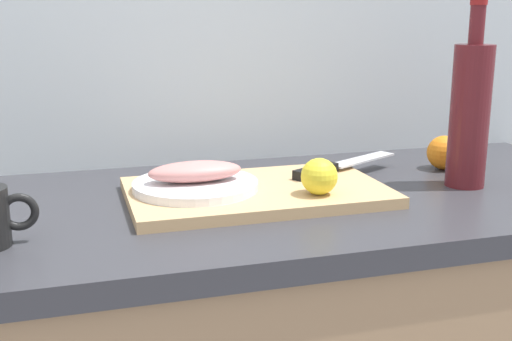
{
  "coord_description": "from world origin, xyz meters",
  "views": [
    {
      "loc": [
        -0.07,
        -1.06,
        1.23
      ],
      "look_at": [
        0.24,
        0.0,
        0.95
      ],
      "focal_mm": 44.81,
      "sensor_mm": 36.0,
      "label": 1
    }
  ],
  "objects_px": {
    "cutting_board": "(256,192)",
    "lemon_0": "(319,176)",
    "white_plate": "(196,185)",
    "wine_bottle": "(470,113)",
    "fish_fillet": "(195,171)",
    "chef_knife": "(334,167)"
  },
  "relations": [
    {
      "from": "fish_fillet",
      "to": "lemon_0",
      "type": "relative_size",
      "value": 2.62
    },
    {
      "from": "cutting_board",
      "to": "lemon_0",
      "type": "height_order",
      "value": "lemon_0"
    },
    {
      "from": "lemon_0",
      "to": "white_plate",
      "type": "bearing_deg",
      "value": 155.37
    },
    {
      "from": "white_plate",
      "to": "chef_knife",
      "type": "bearing_deg",
      "value": 10.77
    },
    {
      "from": "white_plate",
      "to": "wine_bottle",
      "type": "relative_size",
      "value": 0.63
    },
    {
      "from": "cutting_board",
      "to": "fish_fillet",
      "type": "distance_m",
      "value": 0.12
    },
    {
      "from": "white_plate",
      "to": "fish_fillet",
      "type": "height_order",
      "value": "fish_fillet"
    },
    {
      "from": "cutting_board",
      "to": "wine_bottle",
      "type": "distance_m",
      "value": 0.43
    },
    {
      "from": "white_plate",
      "to": "wine_bottle",
      "type": "bearing_deg",
      "value": -5.48
    },
    {
      "from": "cutting_board",
      "to": "chef_knife",
      "type": "distance_m",
      "value": 0.19
    },
    {
      "from": "fish_fillet",
      "to": "wine_bottle",
      "type": "height_order",
      "value": "wine_bottle"
    },
    {
      "from": "cutting_board",
      "to": "wine_bottle",
      "type": "relative_size",
      "value": 1.3
    },
    {
      "from": "fish_fillet",
      "to": "wine_bottle",
      "type": "xyz_separation_m",
      "value": [
        0.52,
        -0.05,
        0.09
      ]
    },
    {
      "from": "fish_fillet",
      "to": "lemon_0",
      "type": "bearing_deg",
      "value": -24.63
    },
    {
      "from": "white_plate",
      "to": "fish_fillet",
      "type": "distance_m",
      "value": 0.03
    },
    {
      "from": "wine_bottle",
      "to": "cutting_board",
      "type": "bearing_deg",
      "value": 174.77
    },
    {
      "from": "cutting_board",
      "to": "fish_fillet",
      "type": "height_order",
      "value": "fish_fillet"
    },
    {
      "from": "wine_bottle",
      "to": "white_plate",
      "type": "bearing_deg",
      "value": 174.52
    },
    {
      "from": "cutting_board",
      "to": "wine_bottle",
      "type": "height_order",
      "value": "wine_bottle"
    },
    {
      "from": "fish_fillet",
      "to": "wine_bottle",
      "type": "bearing_deg",
      "value": -5.48
    },
    {
      "from": "cutting_board",
      "to": "white_plate",
      "type": "distance_m",
      "value": 0.11
    },
    {
      "from": "chef_knife",
      "to": "lemon_0",
      "type": "xyz_separation_m",
      "value": [
        -0.09,
        -0.15,
        0.02
      ]
    }
  ]
}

